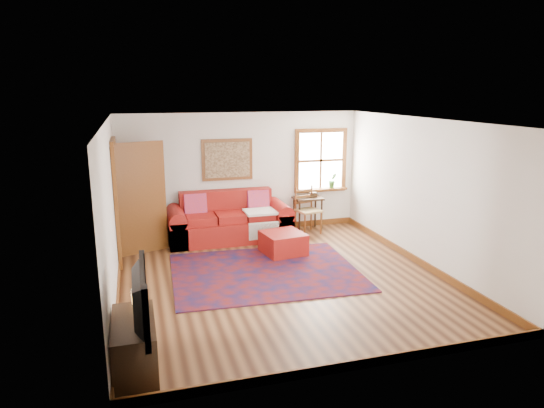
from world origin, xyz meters
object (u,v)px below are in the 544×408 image
object	(u,v)px
red_ottoman	(283,243)
media_cabinet	(134,344)
ladder_back_chair	(307,208)
red_leather_sofa	(229,224)
side_table	(308,203)

from	to	relation	value
red_ottoman	media_cabinet	distance (m)	4.11
ladder_back_chair	red_leather_sofa	bearing A→B (deg)	179.36
red_ottoman	ladder_back_chair	size ratio (longest dim) A/B	0.72
red_ottoman	ladder_back_chair	xyz separation A→B (m)	(0.88, 1.16, 0.33)
red_leather_sofa	red_ottoman	size ratio (longest dim) A/B	3.44
ladder_back_chair	media_cabinet	size ratio (longest dim) A/B	0.97
red_ottoman	media_cabinet	size ratio (longest dim) A/B	0.70
side_table	media_cabinet	world-z (taller)	side_table
ladder_back_chair	media_cabinet	distance (m)	5.57
red_leather_sofa	ladder_back_chair	world-z (taller)	ladder_back_chair
side_table	ladder_back_chair	size ratio (longest dim) A/B	0.73
red_ottoman	media_cabinet	bearing A→B (deg)	-139.16
red_ottoman	media_cabinet	world-z (taller)	media_cabinet
red_ottoman	ladder_back_chair	distance (m)	1.50
media_cabinet	red_ottoman	bearing A→B (deg)	49.71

